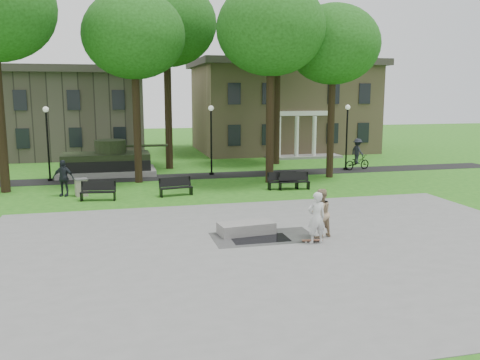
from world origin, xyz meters
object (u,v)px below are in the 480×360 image
(park_bench_0, at_px, (98,190))
(cyclist, at_px, (357,157))
(skateboarder, at_px, (316,218))
(friend_watching, at_px, (320,213))
(trash_bin, at_px, (81,187))
(concrete_block, at_px, (246,228))

(park_bench_0, bearing_deg, cyclist, 29.02)
(cyclist, xyz_separation_m, park_bench_0, (-18.13, -6.65, -0.41))
(skateboarder, height_order, friend_watching, skateboarder)
(cyclist, relative_size, trash_bin, 2.39)
(friend_watching, relative_size, trash_bin, 2.00)
(concrete_block, relative_size, skateboarder, 1.12)
(cyclist, bearing_deg, park_bench_0, 97.24)
(park_bench_0, bearing_deg, trash_bin, 132.19)
(skateboarder, xyz_separation_m, cyclist, (9.97, 16.65, -0.06))
(concrete_block, xyz_separation_m, park_bench_0, (-5.95, 8.12, 0.28))
(friend_watching, bearing_deg, cyclist, -141.43)
(skateboarder, height_order, trash_bin, skateboarder)
(skateboarder, height_order, cyclist, cyclist)
(skateboarder, bearing_deg, concrete_block, -43.25)
(skateboarder, xyz_separation_m, trash_bin, (-9.08, 11.41, -0.51))
(trash_bin, bearing_deg, cyclist, 15.38)
(concrete_block, relative_size, trash_bin, 2.29)
(friend_watching, relative_size, park_bench_0, 1.04)
(park_bench_0, height_order, trash_bin, park_bench_0)
(concrete_block, distance_m, cyclist, 19.16)
(friend_watching, relative_size, cyclist, 0.84)
(park_bench_0, bearing_deg, skateboarder, -41.93)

